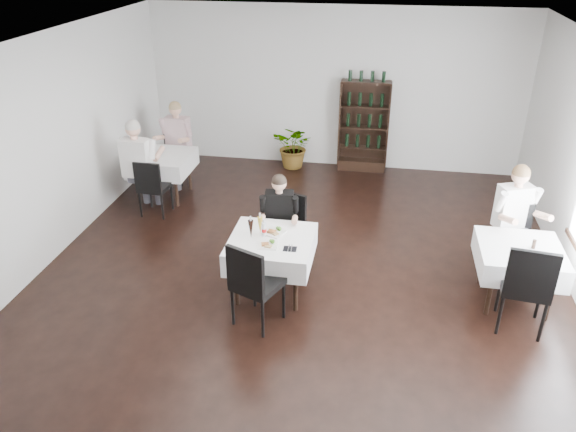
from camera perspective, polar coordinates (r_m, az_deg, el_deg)
The scene contains 23 objects.
room_shell at distance 6.55m, azimuth 0.79°, elevation 3.04°, with size 9.00×9.00×9.00m.
wine_shelf at distance 10.75m, azimuth 7.69°, elevation 8.91°, with size 0.90×0.28×1.75m.
main_table at distance 7.00m, azimuth -1.69°, elevation -3.36°, with size 1.03×1.03×0.77m.
left_table at distance 9.82m, azimuth -12.65°, elevation 5.29°, with size 0.98×0.98×0.77m.
right_table at distance 7.36m, azimuth 22.42°, elevation -3.98°, with size 0.98×0.98×0.77m.
potted_tree at distance 10.89m, azimuth 0.69°, elevation 7.10°, with size 0.78×0.67×0.87m, color #245D1F.
main_chair_far at distance 7.68m, azimuth -0.13°, elevation -0.83°, with size 0.59×0.59×1.00m.
main_chair_near at distance 6.41m, azimuth -3.58°, elevation -6.60°, with size 0.65×0.65×1.08m.
left_chair_far at distance 10.48m, azimuth -11.47°, elevation 6.05°, with size 0.42×0.42×0.86m.
left_chair_near at distance 9.19m, azimuth -13.66°, elevation 3.13°, with size 0.46×0.46×0.96m.
right_chair_far at distance 7.92m, azimuth 21.76°, elevation -1.93°, with size 0.50×0.51×1.02m.
right_chair_near at distance 6.84m, azimuth 23.10°, elevation -6.32°, with size 0.58×0.59×1.15m.
diner_main at distance 7.45m, azimuth -0.92°, elevation 0.05°, with size 0.54×0.55×1.35m.
diner_left_far at distance 10.24m, azimuth -11.33°, elevation 7.85°, with size 0.59×0.60×1.51m.
diner_left_near at distance 9.24m, azimuth -14.89°, elevation 5.62°, with size 0.60×0.60×1.59m.
diner_right_far at distance 7.83m, azimuth 22.20°, elevation 0.26°, with size 0.68×0.72×1.54m.
plate_far at distance 7.04m, azimuth -1.37°, elevation -1.62°, with size 0.32×0.32×0.08m.
plate_near at distance 6.77m, azimuth -2.04°, elevation -2.91°, with size 0.25×0.25×0.07m.
pilsner_dark at distance 6.89m, azimuth -3.79°, elevation -1.33°, with size 0.07×0.07×0.30m.
pilsner_lager at distance 6.99m, azimuth -2.85°, elevation -0.94°, with size 0.07×0.07×0.29m.
coke_bottle at distance 6.94m, azimuth -2.45°, elevation -1.35°, with size 0.06×0.06×0.23m.
napkin_cutlery at distance 6.70m, azimuth 0.20°, elevation -3.34°, with size 0.16×0.18×0.02m.
pepper_mill at distance 7.30m, azimuth 23.71°, elevation -2.64°, with size 0.05×0.05×0.11m, color black.
Camera 1 is at (0.94, -5.90, 4.18)m, focal length 35.00 mm.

